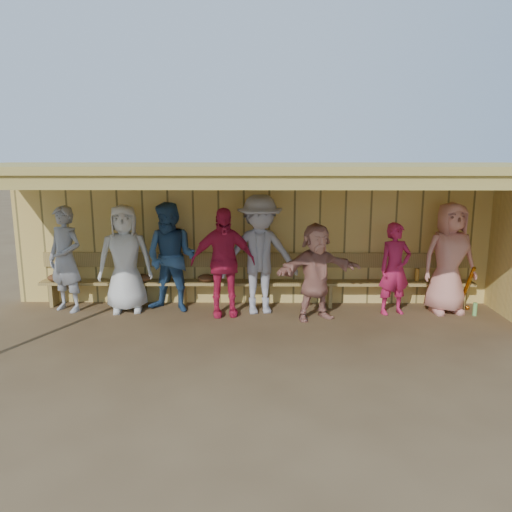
{
  "coord_description": "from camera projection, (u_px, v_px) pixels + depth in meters",
  "views": [
    {
      "loc": [
        0.09,
        -7.44,
        2.65
      ],
      "look_at": [
        0.0,
        0.35,
        1.05
      ],
      "focal_mm": 35.0,
      "sensor_mm": 36.0,
      "label": 1
    }
  ],
  "objects": [
    {
      "name": "player_c",
      "position": [
        171.0,
        258.0,
        8.42
      ],
      "size": [
        1.07,
        0.93,
        1.86
      ],
      "primitive_type": "imported",
      "rotation": [
        0.0,
        0.0,
        -0.28
      ],
      "color": "#2D527E",
      "rests_on": "ground"
    },
    {
      "name": "dugout_structure",
      "position": [
        280.0,
        213.0,
        8.14
      ],
      "size": [
        8.8,
        3.2,
        2.5
      ],
      "color": "#E2BF60",
      "rests_on": "ground"
    },
    {
      "name": "player_b",
      "position": [
        125.0,
        259.0,
        8.41
      ],
      "size": [
        0.99,
        0.74,
        1.83
      ],
      "primitive_type": "imported",
      "rotation": [
        0.0,
        0.0,
        0.19
      ],
      "color": "silver",
      "rests_on": "ground"
    },
    {
      "name": "player_h",
      "position": [
        449.0,
        258.0,
        8.33
      ],
      "size": [
        0.99,
        0.72,
        1.88
      ],
      "primitive_type": "imported",
      "rotation": [
        0.0,
        0.0,
        0.14
      ],
      "color": "tan",
      "rests_on": "ground"
    },
    {
      "name": "bench",
      "position": [
        256.0,
        276.0,
        8.8
      ],
      "size": [
        7.6,
        0.34,
        0.93
      ],
      "color": "#A48746",
      "rests_on": "ground"
    },
    {
      "name": "ground",
      "position": [
        256.0,
        326.0,
        7.82
      ],
      "size": [
        90.0,
        90.0,
        0.0
      ],
      "primitive_type": "plane",
      "color": "brown",
      "rests_on": "ground"
    },
    {
      "name": "player_e",
      "position": [
        260.0,
        255.0,
        8.31
      ],
      "size": [
        1.4,
        0.95,
        2.0
      ],
      "primitive_type": "imported",
      "rotation": [
        0.0,
        0.0,
        0.17
      ],
      "color": "#9A99A1",
      "rests_on": "ground"
    },
    {
      "name": "player_g",
      "position": [
        395.0,
        269.0,
        8.29
      ],
      "size": [
        0.64,
        0.5,
        1.54
      ],
      "primitive_type": "imported",
      "rotation": [
        0.0,
        0.0,
        0.26
      ],
      "color": "#BB1D4C",
      "rests_on": "ground"
    },
    {
      "name": "player_f",
      "position": [
        316.0,
        272.0,
        8.02
      ],
      "size": [
        1.53,
        0.96,
        1.58
      ],
      "primitive_type": "imported",
      "rotation": [
        0.0,
        0.0,
        0.37
      ],
      "color": "tan",
      "rests_on": "ground"
    },
    {
      "name": "player_d",
      "position": [
        223.0,
        262.0,
        8.2
      ],
      "size": [
        1.12,
        0.62,
        1.8
      ],
      "primitive_type": "imported",
      "rotation": [
        0.0,
        0.0,
        0.18
      ],
      "color": "#D2214A",
      "rests_on": "ground"
    },
    {
      "name": "player_a",
      "position": [
        66.0,
        259.0,
        8.42
      ],
      "size": [
        0.78,
        0.66,
        1.81
      ],
      "primitive_type": "imported",
      "rotation": [
        0.0,
        0.0,
        -0.4
      ],
      "color": "gray",
      "rests_on": "ground"
    },
    {
      "name": "dugout_equipment",
      "position": [
        193.0,
        280.0,
        8.7
      ],
      "size": [
        7.36,
        0.62,
        0.8
      ],
      "color": "#C37517",
      "rests_on": "ground"
    }
  ]
}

